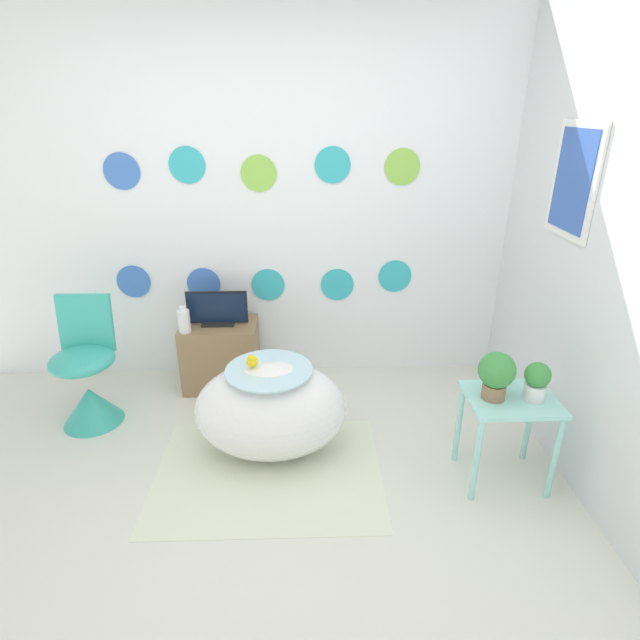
% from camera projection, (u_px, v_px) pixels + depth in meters
% --- Properties ---
extents(ground_plane, '(12.00, 12.00, 0.00)m').
position_uv_depth(ground_plane, '(250.00, 560.00, 2.28)').
color(ground_plane, silver).
extents(wall_back_dotted, '(4.40, 0.05, 2.60)m').
position_uv_depth(wall_back_dotted, '(265.00, 202.00, 3.44)').
color(wall_back_dotted, white).
rests_on(wall_back_dotted, ground_plane).
extents(wall_right, '(0.06, 2.80, 2.60)m').
position_uv_depth(wall_right, '(579.00, 231.00, 2.64)').
color(wall_right, silver).
rests_on(wall_right, ground_plane).
extents(rug, '(1.27, 0.95, 0.01)m').
position_uv_depth(rug, '(268.00, 472.00, 2.83)').
color(rug, silver).
rests_on(rug, ground_plane).
extents(bathtub, '(0.88, 0.60, 0.57)m').
position_uv_depth(bathtub, '(271.00, 410.00, 2.90)').
color(bathtub, white).
rests_on(bathtub, ground_plane).
extents(rubber_duck, '(0.07, 0.07, 0.08)m').
position_uv_depth(rubber_duck, '(252.00, 361.00, 2.77)').
color(rubber_duck, yellow).
rests_on(rubber_duck, bathtub).
extents(chair, '(0.40, 0.40, 0.83)m').
position_uv_depth(chair, '(88.00, 384.00, 3.19)').
color(chair, '#38B2A3').
rests_on(chair, ground_plane).
extents(tv_cabinet, '(0.53, 0.37, 0.49)m').
position_uv_depth(tv_cabinet, '(221.00, 355.00, 3.63)').
color(tv_cabinet, '#8E704C').
rests_on(tv_cabinet, ground_plane).
extents(tv, '(0.42, 0.12, 0.25)m').
position_uv_depth(tv, '(217.00, 310.00, 3.49)').
color(tv, black).
rests_on(tv, tv_cabinet).
extents(vase, '(0.08, 0.08, 0.19)m').
position_uv_depth(vase, '(184.00, 321.00, 3.38)').
color(vase, white).
rests_on(vase, tv_cabinet).
extents(side_table, '(0.46, 0.37, 0.52)m').
position_uv_depth(side_table, '(509.00, 413.00, 2.63)').
color(side_table, '#99E0D8').
rests_on(side_table, ground_plane).
extents(potted_plant_left, '(0.19, 0.19, 0.26)m').
position_uv_depth(potted_plant_left, '(496.00, 373.00, 2.52)').
color(potted_plant_left, '#8C6B4C').
rests_on(potted_plant_left, side_table).
extents(potted_plant_right, '(0.13, 0.13, 0.21)m').
position_uv_depth(potted_plant_right, '(537.00, 380.00, 2.53)').
color(potted_plant_right, white).
rests_on(potted_plant_right, side_table).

